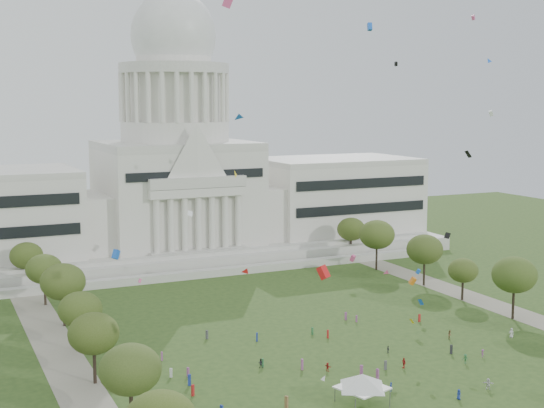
% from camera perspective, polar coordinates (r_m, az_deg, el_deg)
% --- Properties ---
extents(ground, '(400.00, 400.00, 0.00)m').
position_cam_1_polar(ground, '(132.88, 8.37, -12.72)').
color(ground, '#2F4A1D').
rests_on(ground, ground).
extents(capitol, '(160.00, 64.50, 91.30)m').
position_cam_1_polar(capitol, '(229.35, -7.21, 1.66)').
color(capitol, beige).
rests_on(capitol, ground).
extents(path_left, '(8.00, 160.00, 0.04)m').
position_cam_1_polar(path_left, '(143.14, -15.41, -11.40)').
color(path_left, gray).
rests_on(path_left, ground).
extents(path_right, '(8.00, 160.00, 0.04)m').
position_cam_1_polar(path_right, '(183.57, 15.89, -7.16)').
color(path_right, gray).
rests_on(path_right, ground).
extents(row_tree_l_1, '(8.86, 8.86, 12.59)m').
position_cam_1_polar(row_tree_l_1, '(110.38, -10.62, -12.15)').
color(row_tree_l_1, black).
rests_on(row_tree_l_1, ground).
extents(row_tree_l_2, '(8.42, 8.42, 11.97)m').
position_cam_1_polar(row_tree_l_2, '(129.12, -13.29, -9.47)').
color(row_tree_l_2, black).
rests_on(row_tree_l_2, ground).
extents(row_tree_r_2, '(9.55, 9.55, 13.58)m').
position_cam_1_polar(row_tree_r_2, '(169.74, 17.79, -5.10)').
color(row_tree_r_2, black).
rests_on(row_tree_r_2, ground).
extents(row_tree_l_3, '(8.12, 8.12, 11.55)m').
position_cam_1_polar(row_tree_l_3, '(145.06, -14.25, -7.72)').
color(row_tree_l_3, black).
rests_on(row_tree_l_3, ground).
extents(row_tree_r_3, '(7.01, 7.01, 9.98)m').
position_cam_1_polar(row_tree_r_3, '(183.00, 14.20, -4.87)').
color(row_tree_r_3, black).
rests_on(row_tree_r_3, ground).
extents(row_tree_l_4, '(9.29, 9.29, 13.21)m').
position_cam_1_polar(row_tree_l_4, '(162.47, -15.47, -5.67)').
color(row_tree_l_4, black).
rests_on(row_tree_l_4, ground).
extents(row_tree_r_4, '(9.19, 9.19, 13.06)m').
position_cam_1_polar(row_tree_r_4, '(194.80, 11.42, -3.37)').
color(row_tree_r_4, black).
rests_on(row_tree_r_4, ground).
extents(row_tree_l_5, '(8.33, 8.33, 11.85)m').
position_cam_1_polar(row_tree_l_5, '(180.48, -16.79, -4.71)').
color(row_tree_l_5, black).
rests_on(row_tree_l_5, ground).
extents(row_tree_r_5, '(9.82, 9.82, 13.96)m').
position_cam_1_polar(row_tree_r_5, '(210.30, 7.91, -2.30)').
color(row_tree_r_5, black).
rests_on(row_tree_r_5, ground).
extents(row_tree_l_6, '(8.19, 8.19, 11.64)m').
position_cam_1_polar(row_tree_l_6, '(197.93, -18.01, -3.72)').
color(row_tree_l_6, black).
rests_on(row_tree_l_6, ground).
extents(row_tree_r_6, '(8.42, 8.42, 11.97)m').
position_cam_1_polar(row_tree_r_6, '(226.84, 5.98, -1.90)').
color(row_tree_r_6, black).
rests_on(row_tree_r_6, ground).
extents(event_tent, '(11.38, 11.38, 5.11)m').
position_cam_1_polar(event_tent, '(119.39, 6.82, -13.06)').
color(event_tent, '#4C4C4C').
rests_on(event_tent, ground).
extents(person_0, '(0.99, 1.12, 1.93)m').
position_cam_1_polar(person_0, '(158.62, 17.58, -9.23)').
color(person_0, silver).
rests_on(person_0, ground).
extents(person_2, '(0.96, 1.02, 1.80)m').
position_cam_1_polar(person_2, '(154.48, 13.25, -9.55)').
color(person_2, olive).
rests_on(person_2, ground).
extents(person_3, '(1.09, 1.28, 1.76)m').
position_cam_1_polar(person_3, '(141.47, 14.35, -11.22)').
color(person_3, '#33723F').
rests_on(person_3, ground).
extents(person_4, '(0.66, 1.13, 1.88)m').
position_cam_1_polar(person_4, '(137.02, 9.89, -11.70)').
color(person_4, '#B21E1E').
rests_on(person_4, ground).
extents(person_5, '(1.01, 1.54, 1.55)m').
position_cam_1_polar(person_5, '(133.98, 4.21, -12.13)').
color(person_5, '#B21E1E').
rests_on(person_5, ground).
extents(person_6, '(0.61, 0.86, 1.66)m').
position_cam_1_polar(person_6, '(125.36, 13.89, -13.74)').
color(person_6, navy).
rests_on(person_6, ground).
extents(person_7, '(0.68, 0.58, 1.58)m').
position_cam_1_polar(person_7, '(126.31, 8.94, -13.46)').
color(person_7, navy).
rests_on(person_7, ground).
extents(person_8, '(0.94, 0.77, 1.67)m').
position_cam_1_polar(person_8, '(135.25, -0.87, -11.89)').
color(person_8, '#26262B').
rests_on(person_8, ground).
extents(person_9, '(0.77, 1.06, 1.48)m').
position_cam_1_polar(person_9, '(145.61, 15.58, -10.77)').
color(person_9, '#994C8C').
rests_on(person_9, ground).
extents(person_10, '(0.53, 0.86, 1.38)m').
position_cam_1_polar(person_10, '(144.28, 8.73, -10.77)').
color(person_10, '#4C4C51').
rests_on(person_10, ground).
extents(person_11, '(1.80, 1.64, 1.89)m').
position_cam_1_polar(person_11, '(130.47, 15.96, -12.89)').
color(person_11, silver).
rests_on(person_11, ground).
extents(distant_crowd, '(65.76, 37.58, 1.95)m').
position_cam_1_polar(distant_crowd, '(137.26, 0.12, -11.57)').
color(distant_crowd, '#B21E1E').
rests_on(distant_crowd, ground).
extents(kite_swarm, '(82.31, 106.27, 62.11)m').
position_cam_1_polar(kite_swarm, '(132.38, 7.44, -1.85)').
color(kite_swarm, black).
rests_on(kite_swarm, ground).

